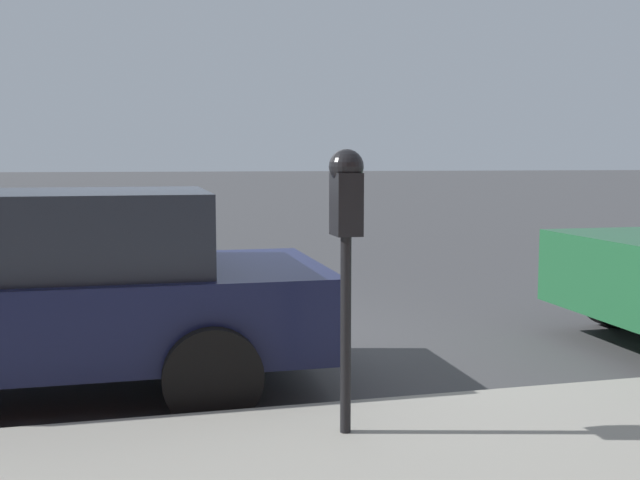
# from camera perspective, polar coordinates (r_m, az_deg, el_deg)

# --- Properties ---
(ground_plane) EXTENTS (220.00, 220.00, 0.00)m
(ground_plane) POSITION_cam_1_polar(r_m,az_deg,el_deg) (6.86, -8.84, -8.20)
(ground_plane) COLOR #424244
(parking_meter) EXTENTS (0.21, 0.19, 1.58)m
(parking_meter) POSITION_cam_1_polar(r_m,az_deg,el_deg) (4.06, 2.00, 1.72)
(parking_meter) COLOR black
(parking_meter) RESTS_ON sidewalk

